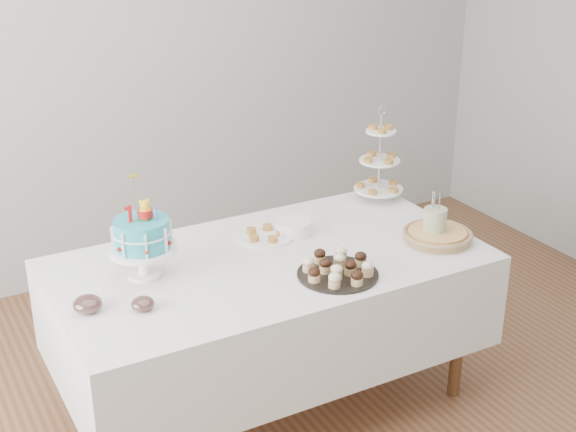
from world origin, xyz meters
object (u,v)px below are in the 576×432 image
table (270,303)px  utensil_pitcher (435,223)px  jam_bowl_b (87,304)px  pastry_plate (265,235)px  pie (437,235)px  cupcake_tray (338,267)px  plate_stack (293,227)px  birthday_cake (143,251)px  jam_bowl_a (143,304)px  tiered_stand (380,161)px

table → utensil_pitcher: utensil_pitcher is taller
jam_bowl_b → utensil_pitcher: size_ratio=0.47×
jam_bowl_b → pastry_plate: bearing=16.6°
pie → jam_bowl_b: 1.62m
cupcake_tray → plate_stack: cupcake_tray is taller
birthday_cake → jam_bowl_b: birthday_cake is taller
table → pie: pie is taller
birthday_cake → cupcake_tray: (0.72, -0.39, -0.08)m
cupcake_tray → plate_stack: bearing=84.7°
birthday_cake → jam_bowl_a: (-0.10, -0.27, -0.10)m
birthday_cake → utensil_pitcher: 1.35m
table → birthday_cake: size_ratio=4.25×
pie → pastry_plate: 0.80m
pastry_plate → jam_bowl_b: jam_bowl_b is taller
utensil_pitcher → cupcake_tray: bearing=-165.5°
pastry_plate → jam_bowl_b: 0.97m
plate_stack → pastry_plate: plate_stack is taller
plate_stack → cupcake_tray: bearing=-95.3°
jam_bowl_b → cupcake_tray: bearing=-11.7°
utensil_pitcher → tiered_stand: bearing=88.3°
table → plate_stack: 0.39m
jam_bowl_b → table: bearing=5.1°
cupcake_tray → jam_bowl_b: 1.04m
table → tiered_stand: tiered_stand is taller
pie → table: bearing=164.8°
pie → utensil_pitcher: 0.06m
pie → tiered_stand: 0.61m
cupcake_tray → pastry_plate: size_ratio=1.38×
cupcake_tray → tiered_stand: bearing=44.6°
birthday_cake → utensil_pitcher: size_ratio=1.87×
jam_bowl_a → jam_bowl_b: bearing=154.9°
birthday_cake → pastry_plate: (0.63, 0.10, -0.11)m
cupcake_tray → pie: size_ratio=1.07×
plate_stack → utensil_pitcher: (0.54, -0.38, 0.05)m
jam_bowl_a → utensil_pitcher: size_ratio=0.38×
pastry_plate → utensil_pitcher: utensil_pitcher is taller
cupcake_tray → utensil_pitcher: (0.59, 0.09, 0.05)m
pie → tiered_stand: size_ratio=0.65×
tiered_stand → plate_stack: bearing=-163.9°
birthday_cake → plate_stack: 0.78m
utensil_pitcher → pie: bearing=-57.4°
tiered_stand → jam_bowl_b: (-1.68, -0.44, -0.18)m
jam_bowl_a → birthday_cake: bearing=69.0°
tiered_stand → pastry_plate: tiered_stand is taller
cupcake_tray → jam_bowl_a: bearing=171.7°
table → birthday_cake: 0.65m
pastry_plate → jam_bowl_a: 0.82m
cupcake_tray → pastry_plate: 0.50m
cupcake_tray → jam_bowl_b: size_ratio=3.05×
plate_stack → pastry_plate: bearing=173.7°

